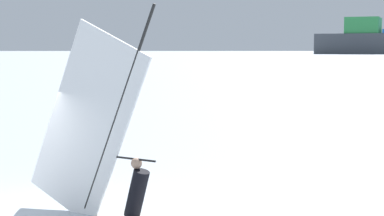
% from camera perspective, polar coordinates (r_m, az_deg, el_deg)
% --- Properties ---
extents(windsurfer, '(4.42, 0.99, 4.49)m').
position_cam_1_polar(windsurfer, '(12.70, -7.17, -4.67)').
color(windsurfer, white).
rests_on(windsurfer, ground_plane).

